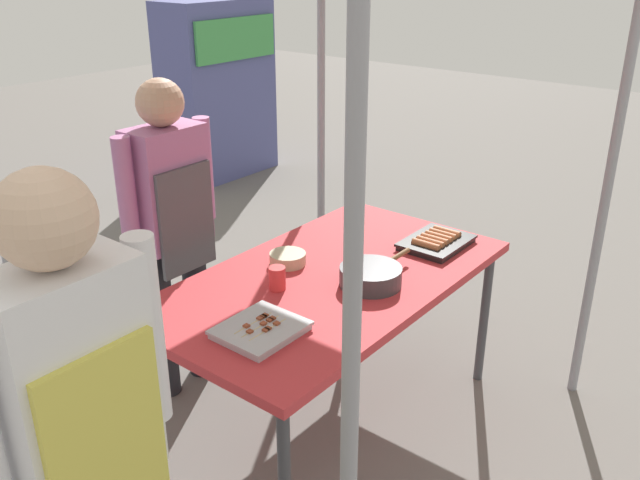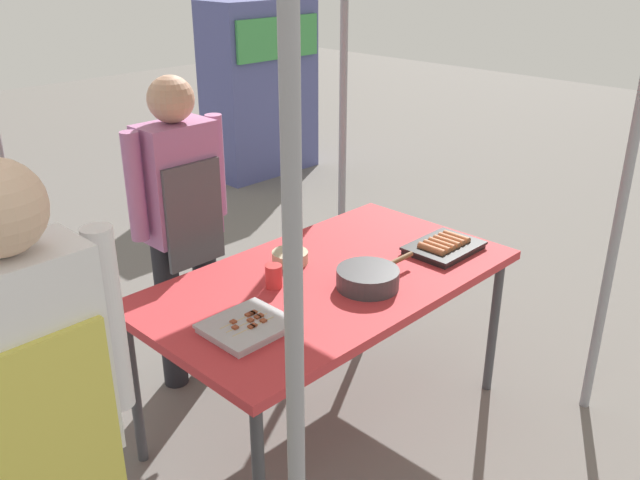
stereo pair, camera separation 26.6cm
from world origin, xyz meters
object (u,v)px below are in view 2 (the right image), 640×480
at_px(cooking_wok, 368,277).
at_px(neighbor_stall_right, 260,88).
at_px(tray_grilled_sausages, 444,246).
at_px(condiment_bowl, 290,257).
at_px(vendor_woman, 181,212).
at_px(tray_meat_skewers, 247,326).
at_px(stall_table, 328,287).
at_px(customer_nearby, 38,416).
at_px(drink_cup_near_edge, 274,276).

distance_m(cooking_wok, neighbor_stall_right, 4.01).
xyz_separation_m(tray_grilled_sausages, condiment_bowl, (-0.58, 0.41, 0.00)).
bearing_deg(tray_grilled_sausages, vendor_woman, 128.60).
bearing_deg(cooking_wok, neighbor_stall_right, 55.38).
relative_size(tray_grilled_sausages, tray_meat_skewers, 1.14).
relative_size(stall_table, customer_nearby, 0.99).
bearing_deg(cooking_wok, customer_nearby, -174.73).
bearing_deg(vendor_woman, tray_meat_skewers, 69.49).
bearing_deg(customer_nearby, vendor_woman, 42.58).
relative_size(tray_grilled_sausages, condiment_bowl, 2.10).
xyz_separation_m(stall_table, condiment_bowl, (-0.02, 0.21, 0.08)).
height_order(stall_table, cooking_wok, cooking_wok).
height_order(tray_grilled_sausages, condiment_bowl, tray_grilled_sausages).
relative_size(tray_grilled_sausages, drink_cup_near_edge, 3.44).
bearing_deg(tray_grilled_sausages, customer_nearby, -176.54).
xyz_separation_m(stall_table, drink_cup_near_edge, (-0.23, 0.09, 0.10)).
xyz_separation_m(stall_table, customer_nearby, (-1.37, -0.31, 0.26)).
distance_m(stall_table, cooking_wok, 0.21).
xyz_separation_m(drink_cup_near_edge, vendor_woman, (0.02, 0.66, 0.09)).
relative_size(tray_grilled_sausages, cooking_wok, 0.80).
xyz_separation_m(vendor_woman, customer_nearby, (-1.16, -1.07, 0.07)).
xyz_separation_m(tray_meat_skewers, condiment_bowl, (0.50, 0.31, 0.01)).
bearing_deg(stall_table, neighbor_stall_right, 53.34).
height_order(drink_cup_near_edge, customer_nearby, customer_nearby).
distance_m(cooking_wok, condiment_bowl, 0.40).
xyz_separation_m(tray_meat_skewers, customer_nearby, (-0.84, -0.22, 0.19)).
height_order(vendor_woman, neighbor_stall_right, neighbor_stall_right).
distance_m(stall_table, tray_meat_skewers, 0.54).
bearing_deg(stall_table, cooking_wok, -77.55).
bearing_deg(drink_cup_near_edge, vendor_woman, 88.12).
height_order(stall_table, tray_meat_skewers, tray_meat_skewers).
relative_size(tray_grilled_sausages, neighbor_stall_right, 0.21).
bearing_deg(neighbor_stall_right, drink_cup_near_edge, -130.08).
bearing_deg(condiment_bowl, tray_meat_skewers, -148.38).
bearing_deg(tray_meat_skewers, tray_grilled_sausages, -5.38).
bearing_deg(stall_table, tray_grilled_sausages, -19.66).
distance_m(tray_grilled_sausages, neighbor_stall_right, 3.75).
xyz_separation_m(tray_meat_skewers, vendor_woman, (0.32, 0.85, 0.13)).
bearing_deg(customer_nearby, cooking_wok, 5.27).
relative_size(condiment_bowl, customer_nearby, 0.10).
bearing_deg(tray_grilled_sausages, stall_table, 160.34).
xyz_separation_m(stall_table, tray_meat_skewers, (-0.52, -0.10, 0.07)).
bearing_deg(vendor_woman, tray_grilled_sausages, 128.60).
relative_size(cooking_wok, customer_nearby, 0.26).
bearing_deg(tray_meat_skewers, cooking_wok, -8.84).
distance_m(tray_meat_skewers, cooking_wok, 0.57).
xyz_separation_m(cooking_wok, customer_nearby, (-1.41, -0.13, 0.17)).
bearing_deg(customer_nearby, condiment_bowl, 21.37).
height_order(tray_meat_skewers, cooking_wok, cooking_wok).
bearing_deg(cooking_wok, vendor_woman, 104.73).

